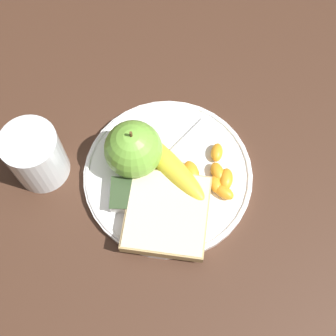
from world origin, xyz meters
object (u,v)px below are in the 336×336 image
plate (168,175)px  apple (133,149)px  banana (164,164)px  bread_slice (166,214)px  jam_packet (125,195)px  fork (160,166)px  juice_glass (36,156)px

plate → apple: size_ratio=2.70×
banana → bread_slice: size_ratio=1.04×
apple → jam_packet: (0.06, -0.01, -0.03)m
plate → banana: (-0.01, -0.01, 0.02)m
fork → jam_packet: jam_packet is taller
apple → fork: size_ratio=0.64×
juice_glass → banana: (0.00, 0.18, -0.01)m
bread_slice → fork: size_ratio=0.91×
bread_slice → fork: (-0.07, -0.01, -0.01)m
apple → banana: bearing=76.9°
bread_slice → jam_packet: same height
jam_packet → banana: bearing=130.8°
fork → jam_packet: (0.05, -0.05, 0.01)m
apple → banana: (0.01, 0.04, -0.02)m
bread_slice → juice_glass: bearing=-111.5°
banana → fork: banana is taller
apple → jam_packet: bearing=-11.0°
apple → bread_slice: (0.08, 0.05, -0.03)m
plate → jam_packet: 0.07m
apple → fork: bearing=79.6°
juice_glass → jam_packet: size_ratio=1.94×
jam_packet → fork: bearing=136.1°
juice_glass → apple: size_ratio=1.01×
juice_glass → fork: size_ratio=0.64×
apple → fork: 0.05m
fork → jam_packet: bearing=-3.0°
banana → bread_slice: (0.07, 0.00, -0.01)m
fork → juice_glass: bearing=-48.2°
apple → fork: apple is taller
plate → jam_packet: bearing=-56.9°
apple → bread_slice: 0.10m
fork → jam_packet: 0.07m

